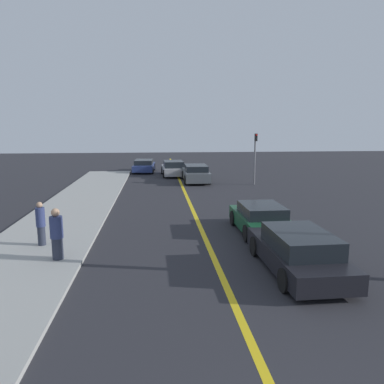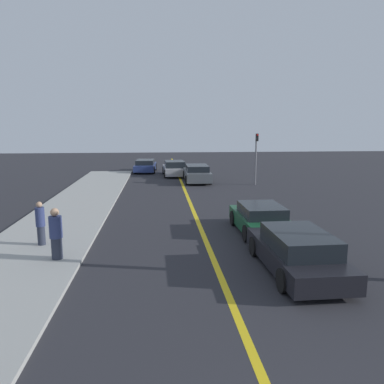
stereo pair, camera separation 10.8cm
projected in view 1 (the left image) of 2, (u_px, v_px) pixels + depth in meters
name	position (u px, v px, depth m)	size (l,w,h in m)	color
road_center_line	(191.00, 206.00, 20.75)	(0.20, 60.00, 0.01)	gold
sidewalk_left	(71.00, 212.00, 18.98)	(3.86, 33.61, 0.12)	#9E9E99
car_near_right_lane	(298.00, 251.00, 11.30)	(2.04, 4.65, 1.29)	black
car_ahead_center	(261.00, 219.00, 15.45)	(1.97, 3.91, 1.20)	#144728
car_far_distant	(196.00, 173.00, 29.47)	(2.02, 4.74, 1.34)	#4C5156
car_parked_left_lot	(173.00, 169.00, 32.97)	(2.11, 4.36, 1.32)	#9E9EA3
car_oncoming_far	(144.00, 166.00, 35.67)	(2.15, 4.47, 1.19)	navy
pedestrian_far_standing	(57.00, 234.00, 11.97)	(0.41, 0.41, 1.68)	#282D3D
pedestrian_by_sign	(41.00, 224.00, 13.39)	(0.32, 0.32, 1.59)	#282D3D
traffic_light	(255.00, 153.00, 27.67)	(0.18, 0.40, 3.80)	slate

